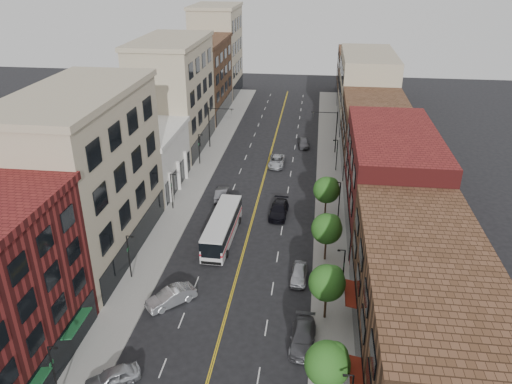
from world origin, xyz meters
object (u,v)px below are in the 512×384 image
at_px(car_parked_mid, 303,337).
at_px(car_parked_far, 299,274).
at_px(car_angle_b, 171,297).
at_px(car_lane_c, 304,143).
at_px(car_angle_a, 113,377).
at_px(car_lane_behind, 222,194).
at_px(car_lane_b, 277,161).
at_px(city_bus, 222,226).
at_px(car_lane_a, 279,210).

relative_size(car_parked_mid, car_parked_far, 1.24).
height_order(car_angle_b, car_lane_c, car_angle_b).
xyz_separation_m(car_angle_a, car_angle_b, (1.76, 10.46, 0.08)).
xyz_separation_m(car_parked_far, car_lane_behind, (-11.64, 18.05, 0.03)).
bearing_deg(car_parked_far, car_lane_b, 101.69).
bearing_deg(car_lane_b, car_angle_a, -100.02).
bearing_deg(car_angle_a, car_angle_b, 136.48).
distance_m(car_angle_a, car_lane_c, 58.05).
bearing_deg(car_angle_a, city_bus, 135.19).
distance_m(car_parked_far, car_lane_behind, 21.48).
bearing_deg(car_lane_b, car_parked_far, -80.12).
distance_m(car_parked_far, car_lane_a, 14.44).
bearing_deg(car_lane_a, car_angle_a, -106.64).
distance_m(car_angle_b, car_lane_b, 37.51).
distance_m(car_lane_behind, car_lane_c, 24.80).
bearing_deg(car_lane_a, car_lane_b, 98.81).
bearing_deg(car_parked_mid, car_parked_far, 97.24).
bearing_deg(car_angle_b, car_parked_far, 70.53).
bearing_deg(car_angle_a, car_lane_behind, 142.15).
bearing_deg(car_parked_mid, city_bus, 124.02).
relative_size(car_lane_behind, car_lane_a, 0.83).
bearing_deg(car_lane_behind, car_parked_mid, 110.92).
xyz_separation_m(car_angle_a, car_parked_mid, (14.76, 6.48, 0.03)).
bearing_deg(car_parked_far, car_parked_mid, -82.82).
relative_size(car_angle_b, car_parked_mid, 0.95).
bearing_deg(car_lane_c, car_lane_b, -118.90).
height_order(car_angle_a, car_parked_far, car_angle_a).
bearing_deg(car_lane_a, car_parked_mid, -77.36).
relative_size(city_bus, car_parked_mid, 2.28).
xyz_separation_m(car_angle_a, car_lane_b, (8.86, 47.29, 0.01)).
xyz_separation_m(city_bus, car_lane_behind, (-2.14, 10.90, -1.03)).
bearing_deg(car_angle_a, car_lane_c, 133.22).
xyz_separation_m(car_angle_b, car_lane_b, (7.10, 36.83, -0.07)).
bearing_deg(car_parked_far, car_lane_behind, 125.23).
relative_size(car_lane_behind, car_lane_b, 0.85).
bearing_deg(car_lane_behind, car_lane_b, -119.79).
bearing_deg(car_angle_b, car_lane_c, 122.18).
xyz_separation_m(car_angle_b, car_lane_c, (11.10, 46.15, -0.06)).
distance_m(car_angle_a, car_lane_a, 31.99).
distance_m(car_lane_behind, car_lane_b, 14.67).
bearing_deg(car_parked_far, city_bus, 145.42).
relative_size(city_bus, car_lane_a, 2.18).
bearing_deg(car_lane_c, city_bus, -109.82).
distance_m(car_parked_far, car_lane_c, 40.52).
relative_size(car_angle_b, car_lane_c, 1.11).
bearing_deg(car_angle_b, car_parked_mid, 28.66).
height_order(city_bus, car_parked_mid, city_bus).
height_order(city_bus, car_angle_b, city_bus).
xyz_separation_m(city_bus, car_lane_c, (8.41, 33.34, -1.02)).
height_order(car_parked_mid, car_lane_a, car_lane_a).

